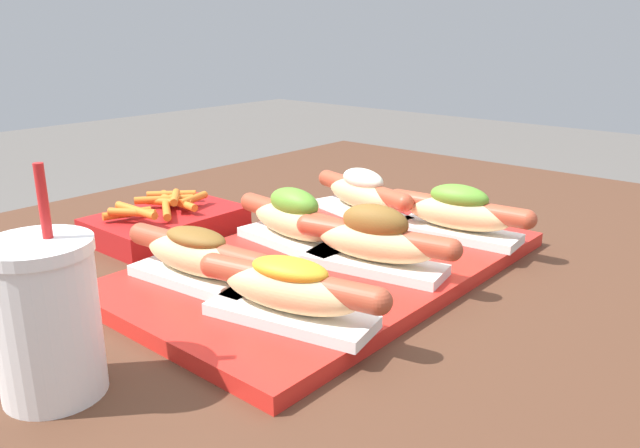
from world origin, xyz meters
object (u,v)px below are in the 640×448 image
at_px(hot_dog_3, 197,256).
at_px(fries_basket, 166,222).
at_px(hot_dog_0, 290,290).
at_px(sauce_bowl, 458,205).
at_px(serving_tray, 332,264).
at_px(drink_cup, 46,319).
at_px(hot_dog_4, 294,220).
at_px(hot_dog_5, 363,194).
at_px(hot_dog_1, 375,241).
at_px(hot_dog_2, 458,213).

height_order(hot_dog_3, fries_basket, hot_dog_3).
xyz_separation_m(hot_dog_0, sauce_bowl, (0.50, 0.09, -0.04)).
relative_size(serving_tray, sauce_bowl, 7.23).
height_order(sauce_bowl, drink_cup, drink_cup).
bearing_deg(hot_dog_4, fries_basket, 104.12).
relative_size(hot_dog_3, sauce_bowl, 2.85).
height_order(hot_dog_0, hot_dog_3, same).
relative_size(hot_dog_0, hot_dog_5, 1.01).
relative_size(hot_dog_1, fries_basket, 1.00).
distance_m(hot_dog_3, fries_basket, 0.24).
bearing_deg(fries_basket, hot_dog_5, -41.42).
relative_size(hot_dog_0, hot_dog_1, 1.00).
distance_m(hot_dog_1, drink_cup, 0.37).
relative_size(hot_dog_1, hot_dog_4, 0.99).
height_order(hot_dog_0, hot_dog_1, hot_dog_1).
bearing_deg(hot_dog_0, drink_cup, 157.22).
bearing_deg(hot_dog_4, hot_dog_2, -40.35).
xyz_separation_m(hot_dog_2, fries_basket, (-0.22, 0.35, -0.03)).
xyz_separation_m(hot_dog_4, fries_basket, (-0.05, 0.21, -0.03)).
height_order(hot_dog_5, sauce_bowl, hot_dog_5).
bearing_deg(hot_dog_2, hot_dog_1, 174.97).
xyz_separation_m(sauce_bowl, drink_cup, (-0.70, -0.01, 0.06)).
distance_m(hot_dog_4, fries_basket, 0.22).
xyz_separation_m(serving_tray, hot_dog_3, (-0.16, 0.06, 0.04)).
bearing_deg(fries_basket, hot_dog_4, -75.88).
bearing_deg(hot_dog_0, hot_dog_5, 26.06).
bearing_deg(hot_dog_0, sauce_bowl, 10.23).
bearing_deg(serving_tray, hot_dog_2, -24.12).
relative_size(drink_cup, fries_basket, 0.93).
relative_size(hot_dog_1, drink_cup, 1.07).
bearing_deg(hot_dog_4, hot_dog_5, 4.96).
bearing_deg(sauce_bowl, hot_dog_2, -151.99).
bearing_deg(hot_dog_2, hot_dog_5, 91.18).
distance_m(hot_dog_3, sauce_bowl, 0.50).
height_order(hot_dog_1, fries_basket, hot_dog_1).
distance_m(hot_dog_1, hot_dog_2, 0.17).
distance_m(hot_dog_2, hot_dog_4, 0.22).
height_order(serving_tray, hot_dog_2, hot_dog_2).
xyz_separation_m(hot_dog_3, sauce_bowl, (0.50, -0.05, -0.04)).
xyz_separation_m(hot_dog_2, drink_cup, (-0.53, 0.08, 0.02)).
bearing_deg(hot_dog_3, hot_dog_2, -22.72).
height_order(hot_dog_2, sauce_bowl, hot_dog_2).
height_order(hot_dog_3, sauce_bowl, hot_dog_3).
distance_m(hot_dog_0, drink_cup, 0.22).
distance_m(hot_dog_3, hot_dog_5, 0.33).
bearing_deg(hot_dog_5, serving_tray, -154.42).
bearing_deg(drink_cup, serving_tray, -0.35).
bearing_deg(hot_dog_0, serving_tray, 26.57).
distance_m(hot_dog_5, drink_cup, 0.54).
distance_m(hot_dog_1, hot_dog_4, 0.13).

